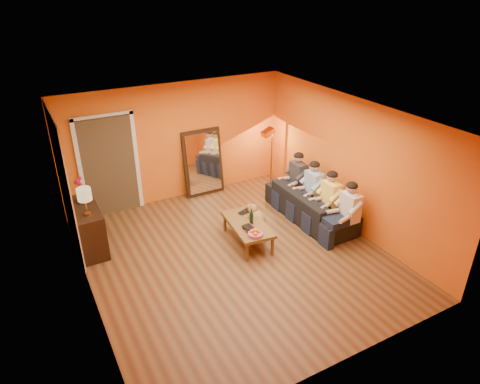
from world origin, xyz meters
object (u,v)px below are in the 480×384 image
mirror_frame (203,162)px  coffee_table (248,233)px  sofa (310,204)px  person_far_right (298,179)px  table_lamp (86,202)px  tumbler (250,217)px  sideboard (88,228)px  person_far_left (349,212)px  person_mid_right (313,189)px  person_mid_left (330,199)px  floor_lamp (271,158)px  laptop (247,212)px  vase (81,197)px  wine_bottle (251,216)px  dog (257,219)px

mirror_frame → coffee_table: (-0.14, -2.32, -0.55)m
sofa → person_far_right: 0.72m
table_lamp → coffee_table: (2.65, -0.94, -0.90)m
table_lamp → tumbler: (2.77, -0.82, -0.64)m
sideboard → person_far_left: (4.37, -2.06, 0.18)m
table_lamp → person_mid_right: bearing=-8.6°
mirror_frame → person_mid_right: size_ratio=1.25×
table_lamp → sofa: table_lamp is taller
table_lamp → sofa: size_ratio=0.23×
sideboard → person_mid_left: (4.37, -1.51, 0.18)m
person_mid_left → table_lamp: bearing=164.5°
floor_lamp → tumbler: bearing=-139.1°
laptop → tumbler: bearing=-123.5°
floor_lamp → person_mid_left: (0.03, -2.14, -0.11)m
person_far_left → vase: 4.96m
table_lamp → tumbler: 2.96m
person_far_right → table_lamp: bearing=178.5°
person_far_right → vase: bearing=171.4°
sideboard → coffee_table: bearing=-25.1°
vase → wine_bottle: bearing=-29.7°
laptop → person_mid_left: bearing=-40.8°
sofa → sideboard: bearing=75.9°
mirror_frame → person_far_left: 3.52m
person_far_left → tumbler: size_ratio=13.60×
person_far_left → coffee_table: bearing=154.5°
person_far_left → person_mid_right: size_ratio=1.00×
floor_lamp → tumbler: size_ratio=16.05×
sofa → tumbler: bearing=92.3°
mirror_frame → sofa: bearing=-55.9°
vase → sofa: bearing=-17.2°
mirror_frame → dog: (0.19, -2.11, -0.45)m
sideboard → dog: sideboard is taller
sofa → dog: 1.26m
mirror_frame → person_mid_right: 2.59m
sideboard → person_far_right: person_far_right is taller
dog → wine_bottle: wine_bottle is taller
person_mid_left → tumbler: bearing=166.3°
person_mid_right → tumbler: bearing=-174.3°
person_mid_right → tumbler: person_mid_right is taller
floor_lamp → vase: (-4.34, -0.38, 0.24)m
sideboard → wine_bottle: size_ratio=3.81×
mirror_frame → floor_lamp: 1.62m
person_far_right → laptop: (-1.54, -0.48, -0.18)m
dog → coffee_table: bearing=-151.7°
floor_lamp → person_far_left: (0.03, -2.69, -0.11)m
coffee_table → tumbler: 0.30m
person_far_right → laptop: 1.62m
table_lamp → vase: table_lamp is taller
person_far_left → laptop: (-1.54, 1.17, -0.18)m
person_far_right → person_far_left: bearing=-90.0°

